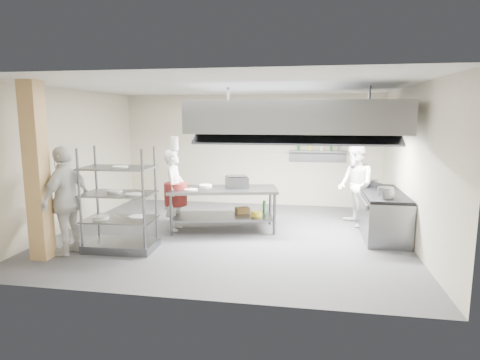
% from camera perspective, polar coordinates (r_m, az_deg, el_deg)
% --- Properties ---
extents(floor, '(7.00, 7.00, 0.00)m').
position_cam_1_polar(floor, '(8.37, -1.48, -7.74)').
color(floor, '#303032').
rests_on(floor, ground).
extents(ceiling, '(7.00, 7.00, 0.00)m').
position_cam_1_polar(ceiling, '(8.03, -1.57, 13.22)').
color(ceiling, silver).
rests_on(ceiling, wall_back).
extents(wall_back, '(7.00, 0.00, 7.00)m').
position_cam_1_polar(wall_back, '(11.00, 1.53, 4.30)').
color(wall_back, '#B4A98F').
rests_on(wall_back, ground).
extents(wall_left, '(0.00, 6.00, 6.00)m').
position_cam_1_polar(wall_left, '(9.39, -23.00, 2.73)').
color(wall_left, '#B4A98F').
rests_on(wall_left, ground).
extents(wall_right, '(0.00, 6.00, 6.00)m').
position_cam_1_polar(wall_right, '(8.14, 23.43, 1.83)').
color(wall_right, '#B4A98F').
rests_on(wall_right, ground).
extents(column, '(0.30, 0.30, 3.00)m').
position_cam_1_polar(column, '(7.50, -26.91, 1.02)').
color(column, tan).
rests_on(column, floor).
extents(exhaust_hood, '(4.00, 2.50, 0.60)m').
position_cam_1_polar(exhaust_hood, '(8.26, 8.00, 8.85)').
color(exhaust_hood, gray).
rests_on(exhaust_hood, ceiling).
extents(hood_strip_a, '(1.60, 0.12, 0.04)m').
position_cam_1_polar(hood_strip_a, '(8.34, 1.72, 6.74)').
color(hood_strip_a, white).
rests_on(hood_strip_a, exhaust_hood).
extents(hood_strip_b, '(1.60, 0.12, 0.04)m').
position_cam_1_polar(hood_strip_b, '(8.28, 14.22, 6.45)').
color(hood_strip_b, white).
rests_on(hood_strip_b, exhaust_hood).
extents(wall_shelf, '(1.50, 0.28, 0.04)m').
position_cam_1_polar(wall_shelf, '(10.74, 10.98, 4.01)').
color(wall_shelf, gray).
rests_on(wall_shelf, wall_back).
extents(island, '(2.41, 1.39, 0.91)m').
position_cam_1_polar(island, '(8.59, -2.42, -4.16)').
color(island, gray).
rests_on(island, floor).
extents(island_worktop, '(2.41, 1.39, 0.06)m').
position_cam_1_polar(island_worktop, '(8.50, -2.44, -1.37)').
color(island_worktop, gray).
rests_on(island_worktop, island).
extents(island_undershelf, '(2.22, 1.26, 0.04)m').
position_cam_1_polar(island_undershelf, '(8.63, -2.42, -5.16)').
color(island_undershelf, slate).
rests_on(island_undershelf, island).
extents(pass_rack, '(1.28, 0.78, 1.88)m').
position_cam_1_polar(pass_rack, '(7.54, -16.82, -2.66)').
color(pass_rack, gray).
rests_on(pass_rack, floor).
extents(cooking_range, '(0.80, 2.00, 0.84)m').
position_cam_1_polar(cooking_range, '(8.72, 19.53, -4.71)').
color(cooking_range, slate).
rests_on(cooking_range, floor).
extents(range_top, '(0.78, 1.96, 0.06)m').
position_cam_1_polar(range_top, '(8.63, 19.69, -1.81)').
color(range_top, black).
rests_on(range_top, cooking_range).
extents(chef_head, '(0.45, 0.65, 1.73)m').
position_cam_1_polar(chef_head, '(8.66, -9.31, -1.40)').
color(chef_head, silver).
rests_on(chef_head, floor).
extents(chef_line, '(0.91, 1.05, 1.82)m').
position_cam_1_polar(chef_line, '(9.19, 16.07, -0.73)').
color(chef_line, white).
rests_on(chef_line, floor).
extents(chef_plating, '(0.61, 1.18, 1.92)m').
position_cam_1_polar(chef_plating, '(7.66, -23.44, -2.68)').
color(chef_plating, silver).
rests_on(chef_plating, floor).
extents(griddle, '(0.56, 0.50, 0.23)m').
position_cam_1_polar(griddle, '(8.55, -0.47, -0.31)').
color(griddle, slate).
rests_on(griddle, island_worktop).
extents(wicker_basket, '(0.36, 0.32, 0.13)m').
position_cam_1_polar(wicker_basket, '(8.78, 0.36, -4.32)').
color(wicker_basket, brown).
rests_on(wicker_basket, island_undershelf).
extents(stockpot, '(0.29, 0.29, 0.20)m').
position_cam_1_polar(stockpot, '(8.04, 19.99, -1.66)').
color(stockpot, gray).
rests_on(stockpot, range_top).
extents(plate_stack, '(0.28, 0.28, 0.05)m').
position_cam_1_polar(plate_stack, '(7.61, -16.70, -5.15)').
color(plate_stack, white).
rests_on(plate_stack, pass_rack).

